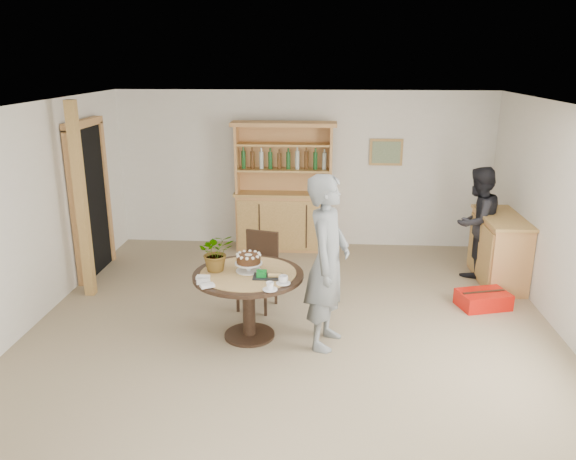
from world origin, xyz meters
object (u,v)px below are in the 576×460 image
(hutch, at_px, (284,207))
(adult_person, at_px, (477,222))
(dining_chair, at_px, (259,265))
(dining_table, at_px, (249,286))
(teen_boy, at_px, (328,262))
(sideboard, at_px, (499,249))
(red_suitcase, at_px, (483,299))

(hutch, xyz_separation_m, adult_person, (2.77, -1.00, 0.09))
(hutch, distance_m, dining_chair, 2.25)
(dining_chair, bearing_deg, hutch, 101.88)
(dining_table, height_order, teen_boy, teen_boy)
(dining_table, relative_size, dining_chair, 1.27)
(sideboard, bearing_deg, adult_person, 138.20)
(dining_chair, height_order, adult_person, adult_person)
(dining_table, relative_size, red_suitcase, 1.75)
(adult_person, distance_m, red_suitcase, 1.31)
(teen_boy, bearing_deg, sideboard, -35.90)
(adult_person, relative_size, red_suitcase, 2.28)
(sideboard, relative_size, teen_boy, 0.67)
(hutch, xyz_separation_m, red_suitcase, (2.64, -2.11, -0.59))
(sideboard, distance_m, adult_person, 0.47)
(adult_person, bearing_deg, dining_chair, -17.25)
(hutch, height_order, adult_person, hutch)
(dining_table, bearing_deg, dining_chair, 88.52)
(hutch, relative_size, adult_person, 1.31)
(teen_boy, bearing_deg, dining_chair, 56.69)
(sideboard, relative_size, red_suitcase, 1.84)
(sideboard, distance_m, teen_boy, 3.08)
(hutch, distance_m, sideboard, 3.29)
(adult_person, bearing_deg, hutch, -60.09)
(teen_boy, xyz_separation_m, red_suitcase, (1.95, 1.05, -0.83))
(dining_table, relative_size, adult_person, 0.77)
(dining_chair, distance_m, red_suitcase, 2.82)
(dining_chair, distance_m, adult_person, 3.18)
(dining_chair, bearing_deg, teen_boy, -32.61)
(red_suitcase, bearing_deg, teen_boy, -167.37)
(teen_boy, bearing_deg, hutch, 27.07)
(hutch, relative_size, dining_table, 1.70)
(hutch, bearing_deg, dining_chair, -93.71)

